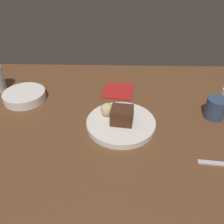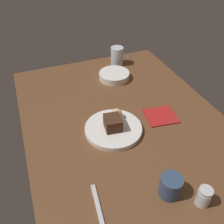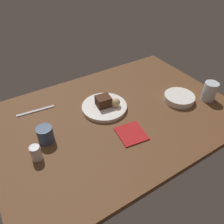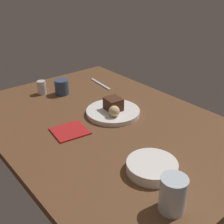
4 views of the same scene
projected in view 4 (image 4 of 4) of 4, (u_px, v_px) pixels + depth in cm
name	position (u px, v px, depth cm)	size (l,w,h in cm)	color
dining_table	(104.00, 124.00, 121.32)	(120.00, 84.00, 3.00)	brown
dessert_plate	(113.00, 112.00, 126.04)	(23.34, 23.34, 2.00)	white
chocolate_cake_slice	(113.00, 104.00, 124.77)	(7.21, 6.42, 5.32)	#472819
bread_roll	(114.00, 111.00, 119.41)	(4.63, 4.63, 4.63)	#DBC184
salt_shaker	(42.00, 88.00, 144.68)	(4.36, 4.36, 6.81)	silver
water_glass	(173.00, 194.00, 75.25)	(7.28, 7.28, 10.33)	silver
side_bowl	(152.00, 167.00, 90.82)	(16.23, 16.23, 3.45)	white
coffee_cup	(62.00, 87.00, 144.29)	(6.94, 6.94, 7.46)	#334766
butter_knife	(101.00, 84.00, 157.33)	(19.00, 1.40, 0.50)	silver
folded_napkin	(70.00, 131.00, 113.01)	(12.10, 13.03, 0.60)	#B21E1E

